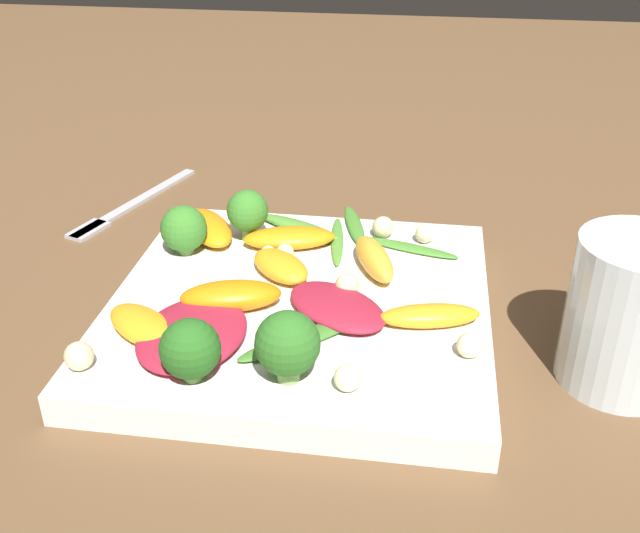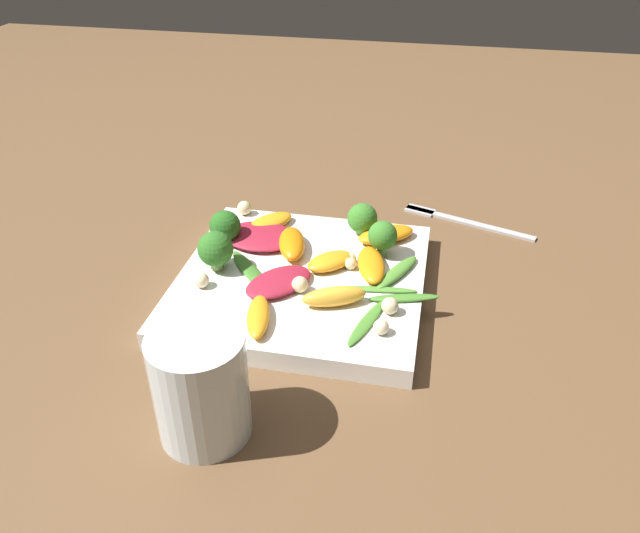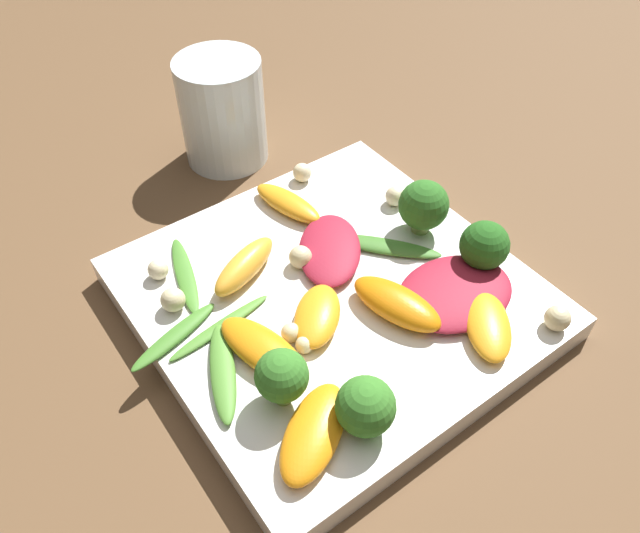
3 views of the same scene
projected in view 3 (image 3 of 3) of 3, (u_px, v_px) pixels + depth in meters
The scene contains 29 objects.
ground_plane at pixel (332, 307), 0.49m from camera, with size 2.40×2.40×0.00m, color brown.
plate at pixel (332, 298), 0.49m from camera, with size 0.28×0.28×0.02m.
drinking_glass at pixel (222, 111), 0.60m from camera, with size 0.08×0.08×0.10m.
radicchio_leaf_0 at pixel (330, 250), 0.50m from camera, with size 0.10×0.09×0.01m.
radicchio_leaf_1 at pixel (455, 293), 0.47m from camera, with size 0.08×0.10×0.01m.
orange_segment_0 at pixel (488, 324), 0.44m from camera, with size 0.07×0.07×0.01m.
orange_segment_1 at pixel (317, 316), 0.45m from camera, with size 0.06×0.07×0.02m.
orange_segment_2 at pixel (288, 203), 0.54m from camera, with size 0.07×0.04×0.01m.
orange_segment_3 at pixel (314, 433), 0.38m from camera, with size 0.07×0.08×0.02m.
orange_segment_4 at pixel (263, 349), 0.43m from camera, with size 0.08×0.05×0.02m.
orange_segment_5 at pixel (397, 304), 0.45m from camera, with size 0.08×0.05×0.02m.
orange_segment_6 at pixel (244, 266), 0.48m from camera, with size 0.05×0.07×0.02m.
broccoli_floret_0 at pixel (282, 376), 0.39m from camera, with size 0.04×0.04×0.04m.
broccoli_floret_1 at pixel (484, 246), 0.48m from camera, with size 0.04×0.04×0.04m.
broccoli_floret_2 at pixel (366, 407), 0.38m from camera, with size 0.04×0.04×0.04m.
broccoli_floret_3 at pixel (423, 206), 0.50m from camera, with size 0.04×0.04×0.05m.
arugula_sprig_0 at pixel (223, 372), 0.42m from camera, with size 0.08×0.05×0.01m.
arugula_sprig_1 at pixel (220, 327), 0.45m from camera, with size 0.02×0.09×0.00m.
arugula_sprig_2 at pixel (174, 336), 0.44m from camera, with size 0.03×0.08×0.01m.
arugula_sprig_3 at pixel (185, 275), 0.48m from camera, with size 0.08×0.04×0.00m.
arugula_sprig_4 at pixel (383, 246), 0.51m from camera, with size 0.08×0.08×0.01m.
macadamia_nut_0 at pixel (301, 257), 0.49m from camera, with size 0.02×0.02×0.02m.
macadamia_nut_1 at pixel (304, 345), 0.43m from camera, with size 0.01×0.01×0.01m.
macadamia_nut_2 at pixel (557, 318), 0.45m from camera, with size 0.02×0.02×0.02m.
macadamia_nut_3 at pixel (158, 270), 0.48m from camera, with size 0.02×0.02×0.02m.
macadamia_nut_4 at pixel (395, 196), 0.54m from camera, with size 0.02×0.02×0.02m.
macadamia_nut_5 at pixel (291, 333), 0.44m from camera, with size 0.01×0.01×0.01m.
macadamia_nut_6 at pixel (302, 172), 0.56m from camera, with size 0.02×0.02×0.02m.
macadamia_nut_7 at pixel (173, 300), 0.46m from camera, with size 0.02×0.02×0.02m.
Camera 3 is at (0.25, -0.20, 0.38)m, focal length 35.00 mm.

